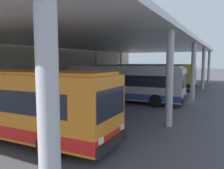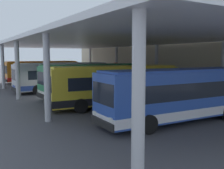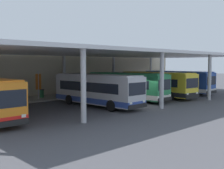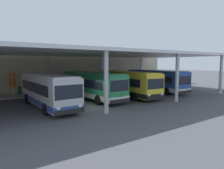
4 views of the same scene
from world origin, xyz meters
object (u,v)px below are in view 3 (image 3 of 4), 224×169
(bus_far_bay, at_px, (157,84))
(bench_waiting, at_px, (68,91))
(bus_middle_bay, at_px, (127,86))
(trash_bin, at_px, (42,93))
(banner_sign, at_px, (38,83))
(bus_second_bay, at_px, (97,90))
(bus_departing, at_px, (178,82))

(bus_far_bay, distance_m, bench_waiting, 11.41)
(bus_middle_bay, height_order, bench_waiting, bus_middle_bay)
(bench_waiting, distance_m, trash_bin, 3.78)
(bus_middle_bay, xyz_separation_m, bus_far_bay, (4.82, -0.73, 0.00))
(banner_sign, bearing_deg, bus_middle_bay, -41.85)
(bus_far_bay, bearing_deg, bench_waiting, 132.49)
(bus_second_bay, relative_size, bench_waiting, 5.89)
(bus_far_bay, bearing_deg, bus_middle_bay, 171.44)
(bus_middle_bay, distance_m, banner_sign, 10.17)
(bus_second_bay, height_order, bus_middle_bay, same)
(bench_waiting, xyz_separation_m, trash_bin, (-3.78, -0.00, 0.01))
(trash_bin, bearing_deg, bus_second_bay, -83.63)
(bench_waiting, bearing_deg, trash_bin, -179.98)
(bus_far_bay, height_order, bus_departing, same)
(bench_waiting, bearing_deg, bus_second_bay, -107.33)
(banner_sign, bearing_deg, trash_bin, 43.14)
(trash_bin, relative_size, banner_sign, 0.31)
(bus_far_bay, distance_m, banner_sign, 14.49)
(bus_far_bay, distance_m, bus_departing, 6.19)
(bus_second_bay, distance_m, bus_middle_bay, 5.78)
(bus_middle_bay, bearing_deg, bench_waiting, 110.48)
(bus_middle_bay, xyz_separation_m, bench_waiting, (-2.86, 7.66, -0.99))
(bench_waiting, distance_m, banner_sign, 4.97)
(trash_bin, height_order, banner_sign, banner_sign)
(bus_departing, xyz_separation_m, trash_bin, (-17.57, 7.42, -0.98))
(bus_departing, relative_size, bench_waiting, 5.88)
(bus_middle_bay, relative_size, trash_bin, 10.85)
(bench_waiting, relative_size, trash_bin, 1.84)
(bus_middle_bay, height_order, bus_far_bay, same)
(bus_far_bay, xyz_separation_m, bench_waiting, (-7.68, 8.38, -0.99))
(bus_middle_bay, bearing_deg, bus_far_bay, -8.56)
(bus_far_bay, height_order, banner_sign, banner_sign)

